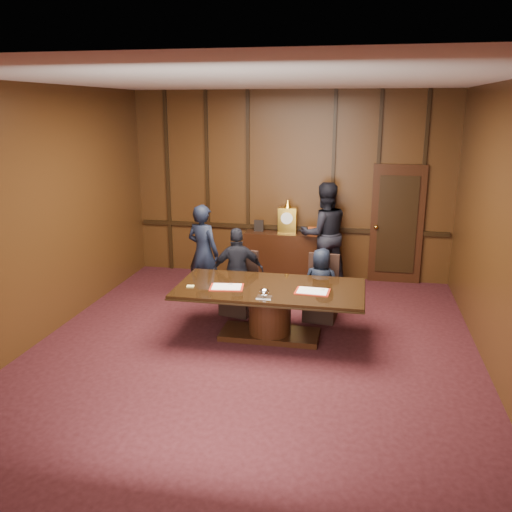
{
  "coord_description": "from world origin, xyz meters",
  "views": [
    {
      "loc": [
        1.35,
        -6.6,
        3.18
      ],
      "look_at": [
        -0.15,
        1.0,
        1.05
      ],
      "focal_mm": 38.0,
      "sensor_mm": 36.0,
      "label": 1
    }
  ],
  "objects_px": {
    "signatory_left": "(238,272)",
    "witness_right": "(324,234)",
    "sideboard": "(287,254)",
    "conference_table": "(270,304)",
    "signatory_right": "(321,285)",
    "witness_left": "(203,253)"
  },
  "relations": [
    {
      "from": "conference_table",
      "to": "signatory_right",
      "type": "height_order",
      "value": "signatory_right"
    },
    {
      "from": "signatory_left",
      "to": "signatory_right",
      "type": "bearing_deg",
      "value": 162.05
    },
    {
      "from": "signatory_left",
      "to": "witness_right",
      "type": "xyz_separation_m",
      "value": [
        1.2,
        1.82,
        0.25
      ]
    },
    {
      "from": "conference_table",
      "to": "witness_right",
      "type": "distance_m",
      "value": 2.72
    },
    {
      "from": "sideboard",
      "to": "conference_table",
      "type": "xyz_separation_m",
      "value": [
        0.15,
        -2.78,
        0.02
      ]
    },
    {
      "from": "sideboard",
      "to": "conference_table",
      "type": "relative_size",
      "value": 0.61
    },
    {
      "from": "sideboard",
      "to": "witness_left",
      "type": "height_order",
      "value": "witness_left"
    },
    {
      "from": "signatory_right",
      "to": "signatory_left",
      "type": "bearing_deg",
      "value": 8.51
    },
    {
      "from": "witness_left",
      "to": "witness_right",
      "type": "distance_m",
      "value": 2.3
    },
    {
      "from": "sideboard",
      "to": "signatory_left",
      "type": "relative_size",
      "value": 1.14
    },
    {
      "from": "signatory_left",
      "to": "signatory_right",
      "type": "xyz_separation_m",
      "value": [
        1.3,
        0.0,
        -0.13
      ]
    },
    {
      "from": "signatory_left",
      "to": "witness_right",
      "type": "bearing_deg",
      "value": -141.24
    },
    {
      "from": "witness_left",
      "to": "conference_table",
      "type": "bearing_deg",
      "value": 155.95
    },
    {
      "from": "conference_table",
      "to": "witness_right",
      "type": "xyz_separation_m",
      "value": [
        0.55,
        2.62,
        0.44
      ]
    },
    {
      "from": "witness_right",
      "to": "sideboard",
      "type": "bearing_deg",
      "value": -34.63
    },
    {
      "from": "sideboard",
      "to": "signatory_right",
      "type": "xyz_separation_m",
      "value": [
        0.8,
        -1.98,
        0.08
      ]
    },
    {
      "from": "signatory_right",
      "to": "witness_left",
      "type": "distance_m",
      "value": 2.12
    },
    {
      "from": "sideboard",
      "to": "witness_right",
      "type": "bearing_deg",
      "value": -12.93
    },
    {
      "from": "sideboard",
      "to": "witness_right",
      "type": "distance_m",
      "value": 0.85
    },
    {
      "from": "signatory_left",
      "to": "signatory_right",
      "type": "distance_m",
      "value": 1.31
    },
    {
      "from": "conference_table",
      "to": "signatory_left",
      "type": "bearing_deg",
      "value": 129.09
    },
    {
      "from": "witness_right",
      "to": "conference_table",
      "type": "bearing_deg",
      "value": 56.51
    }
  ]
}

